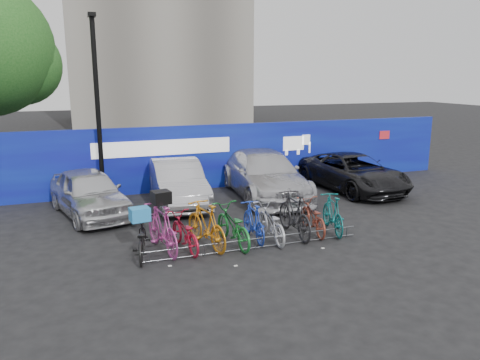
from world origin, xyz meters
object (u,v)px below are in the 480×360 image
lamppost (97,104)px  bike_1 (162,228)px  car_0 (89,193)px  car_2 (264,174)px  bike_3 (206,225)px  bike_8 (313,217)px  bike_7 (294,214)px  bike_0 (141,239)px  bike_4 (233,226)px  bike_5 (254,221)px  bike_2 (184,232)px  bike_6 (271,223)px  bike_rack (256,243)px  car_3 (353,172)px  car_1 (177,183)px  bike_9 (333,214)px

lamppost → bike_1: lamppost is taller
car_0 → car_2: car_2 is taller
bike_3 → bike_8: (3.01, 0.07, -0.13)m
bike_7 → bike_3: bearing=2.4°
bike_0 → bike_8: bike_8 is taller
car_2 → bike_1: 6.03m
bike_4 → bike_5: (0.63, 0.16, -0.00)m
bike_2 → bike_5: bike_5 is taller
car_0 → bike_6: 5.86m
bike_rack → bike_5: bike_5 is taller
bike_rack → car_3: (5.67, 4.46, 0.51)m
bike_rack → car_1: bearing=100.5°
car_0 → bike_5: bearing=-58.3°
bike_3 → bike_7: bike_7 is taller
car_1 → bike_3: (-0.21, -4.23, -0.14)m
car_0 → bike_5: car_0 is taller
car_1 → bike_3: 4.24m
lamppost → car_2: (5.42, -1.23, -2.49)m
car_3 → bike_8: bearing=-138.2°
bike_4 → bike_6: bike_4 is taller
bike_rack → bike_7: bearing=23.6°
bike_3 → bike_8: 3.01m
bike_1 → bike_5: (2.38, 0.01, -0.10)m
bike_3 → bike_6: bike_3 is taller
car_2 → bike_7: size_ratio=2.69×
bike_2 → bike_1: bearing=-16.7°
car_2 → lamppost: bearing=171.7°
car_1 → car_2: (3.11, -0.02, 0.06)m
car_3 → bike_7: 5.82m
car_2 → bike_2: car_2 is taller
car_0 → car_2: (5.92, 0.33, 0.08)m
bike_3 → car_2: bearing=-141.1°
bike_3 → bike_rack: bearing=140.0°
lamppost → bike_6: size_ratio=3.40×
lamppost → bike_rack: bearing=-61.9°
bike_2 → bike_8: bike_8 is taller
bike_0 → bike_8: (4.63, 0.18, 0.00)m
car_2 → bike_5: 4.59m
car_2 → bike_8: bearing=-89.8°
bike_0 → bike_9: bearing=-169.6°
car_1 → bike_7: size_ratio=2.18×
car_1 → car_3: 6.57m
car_1 → bike_7: 4.76m
bike_1 → bike_6: bike_1 is taller
bike_2 → bike_6: 2.26m
car_3 → bike_0: 9.30m
car_2 → bike_3: 5.36m
bike_6 → bike_7: bike_7 is taller
lamppost → bike_1: bearing=-79.2°
bike_3 → bike_4: bike_3 is taller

